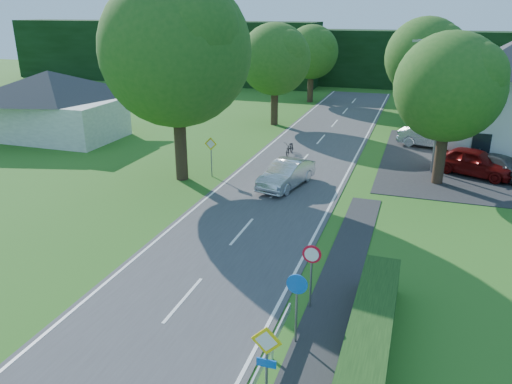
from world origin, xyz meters
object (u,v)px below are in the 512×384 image
(streetlight, at_px, (438,101))
(parked_car_silver_a, at_px, (432,137))
(moving_car, at_px, (286,174))
(parasol, at_px, (445,144))
(motorcycle, at_px, (290,148))
(parked_car_red, at_px, (475,162))
(parked_car_grey, at_px, (503,168))

(streetlight, distance_m, parked_car_silver_a, 7.23)
(streetlight, xyz_separation_m, parked_car_silver_a, (0.07, 6.25, -3.64))
(streetlight, relative_size, moving_car, 1.77)
(parasol, bearing_deg, moving_car, -133.79)
(streetlight, bearing_deg, motorcycle, 173.73)
(parked_car_red, bearing_deg, parked_car_grey, -71.68)
(parked_car_silver_a, height_order, parasol, parasol)
(streetlight, relative_size, parked_car_grey, 1.75)
(motorcycle, bearing_deg, moving_car, -78.42)
(moving_car, xyz_separation_m, parked_car_grey, (11.88, 5.52, -0.08))
(parked_car_red, xyz_separation_m, parked_car_grey, (1.58, -0.16, -0.16))
(moving_car, bearing_deg, streetlight, 47.61)
(moving_car, distance_m, parasol, 12.53)
(streetlight, distance_m, parked_car_grey, 5.57)
(parasol, bearing_deg, parked_car_silver_a, 107.41)
(motorcycle, bearing_deg, streetlight, -7.73)
(parked_car_red, relative_size, parked_car_grey, 1.06)
(moving_car, xyz_separation_m, parked_car_red, (10.30, 5.68, 0.08))
(parked_car_silver_a, bearing_deg, motorcycle, 129.75)
(parked_car_silver_a, bearing_deg, parasol, -152.09)
(moving_car, relative_size, motorcycle, 2.48)
(parked_car_grey, bearing_deg, moving_car, 149.98)
(moving_car, xyz_separation_m, parasol, (8.67, 9.05, 0.24))
(streetlight, relative_size, motorcycle, 4.38)
(motorcycle, height_order, parked_car_silver_a, parked_car_silver_a)
(parked_car_red, bearing_deg, motorcycle, 110.16)
(streetlight, distance_m, motorcycle, 10.12)
(parked_car_grey, relative_size, parasol, 2.09)
(parked_car_silver_a, bearing_deg, parked_car_red, -147.27)
(parked_car_red, bearing_deg, parasol, 49.86)
(parked_car_silver_a, xyz_separation_m, parasol, (0.83, -2.66, 0.20))
(motorcycle, bearing_deg, parasol, 12.71)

